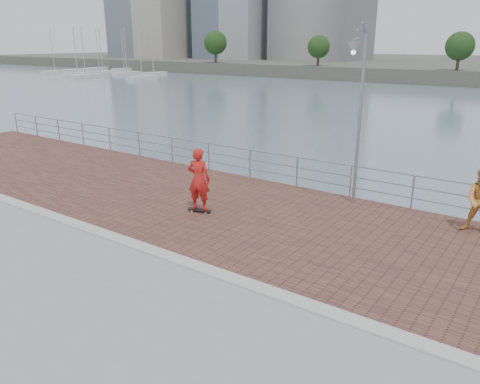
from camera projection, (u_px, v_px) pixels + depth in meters
The scene contains 8 objects.
water at pixel (194, 338), 11.68m from camera, with size 400.00×400.00×0.00m, color slate.
brick_lane at pixel (271, 220), 13.85m from camera, with size 40.00×6.80×0.02m, color brown.
curb at pixel (191, 264), 11.05m from camera, with size 40.00×0.40×0.06m, color #B7B5AD.
guardrail at pixel (323, 173), 16.27m from camera, with size 39.06×0.06×1.13m.
street_lamp at pixel (357, 86), 13.88m from camera, with size 0.39×1.13×5.32m.
skateboard at pixel (200, 210), 14.44m from camera, with size 0.75×0.38×0.08m.
skateboarder at pixel (199, 179), 14.13m from camera, with size 0.71×0.47×1.94m, color red.
marina at pixel (104, 72), 104.93m from camera, with size 34.34×26.05×9.87m.
Camera 1 is at (6.74, -7.46, 5.06)m, focal length 35.00 mm.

